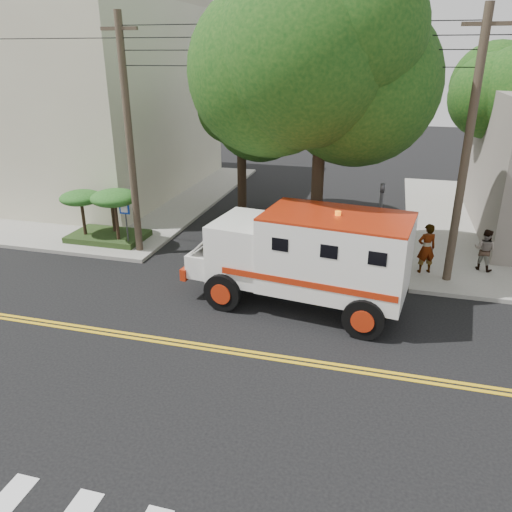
% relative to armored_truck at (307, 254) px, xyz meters
% --- Properties ---
extents(ground, '(100.00, 100.00, 0.00)m').
position_rel_armored_truck_xyz_m(ground, '(-1.73, -3.18, -1.80)').
color(ground, black).
rests_on(ground, ground).
extents(sidewalk_nw, '(17.00, 17.00, 0.15)m').
position_rel_armored_truck_xyz_m(sidewalk_nw, '(-15.23, 10.32, -1.73)').
color(sidewalk_nw, gray).
rests_on(sidewalk_nw, ground).
extents(building_left, '(16.00, 14.00, 10.00)m').
position_rel_armored_truck_xyz_m(building_left, '(-17.23, 11.82, 3.35)').
color(building_left, '#BCB59A').
rests_on(building_left, sidewalk_nw).
extents(utility_pole_left, '(0.28, 0.28, 9.00)m').
position_rel_armored_truck_xyz_m(utility_pole_left, '(-7.33, 2.82, 2.70)').
color(utility_pole_left, '#382D23').
rests_on(utility_pole_left, ground).
extents(utility_pole_right, '(0.28, 0.28, 9.00)m').
position_rel_armored_truck_xyz_m(utility_pole_right, '(4.57, 3.02, 2.70)').
color(utility_pole_right, '#382D23').
rests_on(utility_pole_right, ground).
extents(tree_main, '(6.08, 5.70, 9.85)m').
position_rel_armored_truck_xyz_m(tree_main, '(0.21, 3.03, 5.39)').
color(tree_main, black).
rests_on(tree_main, ground).
extents(tree_left, '(4.48, 4.20, 7.70)m').
position_rel_armored_truck_xyz_m(tree_left, '(-4.41, 8.60, 3.93)').
color(tree_left, black).
rests_on(tree_left, ground).
extents(tree_right, '(4.80, 4.50, 8.20)m').
position_rel_armored_truck_xyz_m(tree_right, '(7.12, 12.59, 4.29)').
color(tree_right, black).
rests_on(tree_right, ground).
extents(traffic_signal, '(0.15, 0.18, 3.60)m').
position_rel_armored_truck_xyz_m(traffic_signal, '(2.07, 2.42, 0.42)').
color(traffic_signal, '#3F3F42').
rests_on(traffic_signal, ground).
extents(accessibility_sign, '(0.45, 0.10, 2.02)m').
position_rel_armored_truck_xyz_m(accessibility_sign, '(-7.93, 2.99, -0.44)').
color(accessibility_sign, '#3F3F42').
rests_on(accessibility_sign, ground).
extents(palm_planter, '(3.52, 2.63, 2.36)m').
position_rel_armored_truck_xyz_m(palm_planter, '(-9.16, 3.44, -0.16)').
color(palm_planter, '#1E3314').
rests_on(palm_planter, sidewalk_nw).
extents(armored_truck, '(7.24, 3.56, 3.17)m').
position_rel_armored_truck_xyz_m(armored_truck, '(0.00, 0.00, 0.00)').
color(armored_truck, white).
rests_on(armored_truck, ground).
extents(pedestrian_a, '(0.79, 0.66, 1.86)m').
position_rel_armored_truck_xyz_m(pedestrian_a, '(3.80, 3.46, -0.73)').
color(pedestrian_a, gray).
rests_on(pedestrian_a, sidewalk_ne).
extents(pedestrian_b, '(0.94, 0.86, 1.56)m').
position_rel_armored_truck_xyz_m(pedestrian_b, '(5.89, 4.28, -0.87)').
color(pedestrian_b, gray).
rests_on(pedestrian_b, sidewalk_ne).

